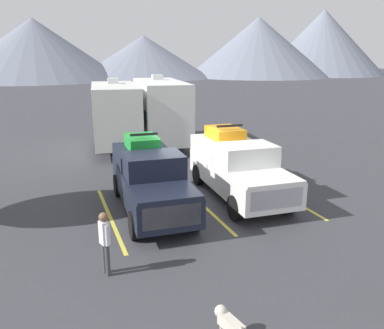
# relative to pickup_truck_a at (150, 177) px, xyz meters

# --- Properties ---
(ground_plane) EXTENTS (240.00, 240.00, 0.00)m
(ground_plane) POSITION_rel_pickup_truck_a_xyz_m (1.81, 0.76, -1.15)
(ground_plane) COLOR #38383D
(pickup_truck_a) EXTENTS (2.27, 5.59, 2.49)m
(pickup_truck_a) POSITION_rel_pickup_truck_a_xyz_m (0.00, 0.00, 0.00)
(pickup_truck_a) COLOR black
(pickup_truck_a) RESTS_ON ground
(pickup_truck_b) EXTENTS (2.43, 5.63, 2.55)m
(pickup_truck_b) POSITION_rel_pickup_truck_a_xyz_m (3.39, 0.27, 0.01)
(pickup_truck_b) COLOR white
(pickup_truck_b) RESTS_ON ground
(lot_stripe_a) EXTENTS (0.12, 5.50, 0.01)m
(lot_stripe_a) POSITION_rel_pickup_truck_a_xyz_m (-1.42, -0.19, -1.14)
(lot_stripe_a) COLOR gold
(lot_stripe_a) RESTS_ON ground
(lot_stripe_b) EXTENTS (0.12, 5.50, 0.01)m
(lot_stripe_b) POSITION_rel_pickup_truck_a_xyz_m (1.81, -0.19, -1.14)
(lot_stripe_b) COLOR gold
(lot_stripe_b) RESTS_ON ground
(lot_stripe_c) EXTENTS (0.12, 5.50, 0.01)m
(lot_stripe_c) POSITION_rel_pickup_truck_a_xyz_m (5.05, -0.19, -1.14)
(lot_stripe_c) COLOR gold
(lot_stripe_c) RESTS_ON ground
(camper_trailer_a) EXTENTS (3.10, 7.58, 3.85)m
(camper_trailer_a) POSITION_rel_pickup_truck_a_xyz_m (0.50, 9.42, 0.88)
(camper_trailer_a) COLOR silver
(camper_trailer_a) RESTS_ON ground
(camper_trailer_b) EXTENTS (3.18, 8.13, 3.99)m
(camper_trailer_b) POSITION_rel_pickup_truck_a_xyz_m (3.12, 9.52, 0.95)
(camper_trailer_b) COLOR white
(camper_trailer_b) RESTS_ON ground
(person_b) EXTENTS (0.25, 0.34, 1.59)m
(person_b) POSITION_rel_pickup_truck_a_xyz_m (-2.04, -3.67, -0.23)
(person_b) COLOR #3F3F42
(person_b) RESTS_ON ground
(dog) EXTENTS (0.35, 0.83, 0.65)m
(dog) POSITION_rel_pickup_truck_a_xyz_m (-0.32, -6.81, -0.70)
(dog) COLOR beige
(dog) RESTS_ON ground
(mountain_ridge) EXTENTS (157.46, 47.30, 16.52)m
(mountain_ridge) POSITION_rel_pickup_truck_a_xyz_m (-2.18, 76.92, 5.79)
(mountain_ridge) COLOR slate
(mountain_ridge) RESTS_ON ground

